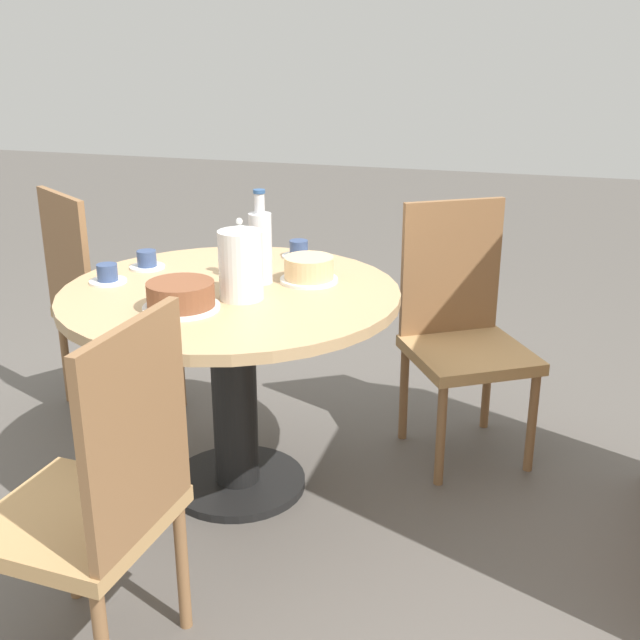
{
  "coord_description": "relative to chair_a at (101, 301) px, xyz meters",
  "views": [
    {
      "loc": [
        2.32,
        0.98,
        1.55
      ],
      "look_at": [
        0.0,
        0.31,
        0.67
      ],
      "focal_mm": 45.0,
      "sensor_mm": 36.0,
      "label": 1
    }
  ],
  "objects": [
    {
      "name": "dining_table",
      "position": [
        0.44,
        0.77,
        0.08
      ],
      "size": [
        1.12,
        1.12,
        0.74
      ],
      "color": "black",
      "rests_on": "ground_plane"
    },
    {
      "name": "cup_b",
      "position": [
        0.48,
        0.34,
        0.28
      ],
      "size": [
        0.13,
        0.13,
        0.06
      ],
      "color": "white",
      "rests_on": "dining_table"
    },
    {
      "name": "water_bottle",
      "position": [
        0.33,
        0.84,
        0.38
      ],
      "size": [
        0.08,
        0.08,
        0.32
      ],
      "color": "silver",
      "rests_on": "dining_table"
    },
    {
      "name": "coffee_pot",
      "position": [
        0.51,
        0.84,
        0.37
      ],
      "size": [
        0.14,
        0.14,
        0.26
      ],
      "color": "white",
      "rests_on": "dining_table"
    },
    {
      "name": "cup_c",
      "position": [
        0.29,
        0.38,
        0.28
      ],
      "size": [
        0.13,
        0.13,
        0.06
      ],
      "color": "white",
      "rests_on": "dining_table"
    },
    {
      "name": "cake_main",
      "position": [
        0.66,
        0.7,
        0.3
      ],
      "size": [
        0.24,
        0.24,
        0.09
      ],
      "color": "white",
      "rests_on": "dining_table"
    },
    {
      "name": "chair_b",
      "position": [
        1.32,
        0.78,
        0.0
      ],
      "size": [
        0.45,
        0.45,
        0.95
      ],
      "rotation": [
        0.0,
        0.0,
        6.21
      ],
      "color": "olive",
      "rests_on": "ground_plane"
    },
    {
      "name": "chair_a",
      "position": [
        0.0,
        0.0,
        0.0
      ],
      "size": [
        0.58,
        0.58,
        0.95
      ],
      "rotation": [
        0.0,
        0.0,
        4.11
      ],
      "color": "olive",
      "rests_on": "ground_plane"
    },
    {
      "name": "cake_second",
      "position": [
        0.28,
        0.99,
        0.29
      ],
      "size": [
        0.2,
        0.2,
        0.09
      ],
      "color": "white",
      "rests_on": "dining_table"
    },
    {
      "name": "cup_a",
      "position": [
        -0.0,
        0.86,
        0.28
      ],
      "size": [
        0.13,
        0.13,
        0.06
      ],
      "color": "white",
      "rests_on": "dining_table"
    },
    {
      "name": "chair_c",
      "position": [
        -0.08,
        1.48,
        0.0
      ],
      "size": [
        0.58,
        0.58,
        0.95
      ],
      "rotation": [
        0.0,
        0.0,
        8.41
      ],
      "color": "olive",
      "rests_on": "ground_plane"
    },
    {
      "name": "cup_d",
      "position": [
        0.17,
        0.75,
        0.28
      ],
      "size": [
        0.13,
        0.13,
        0.06
      ],
      "color": "white",
      "rests_on": "dining_table"
    },
    {
      "name": "ground_plane",
      "position": [
        0.44,
        0.77,
        -0.49
      ],
      "size": [
        14.0,
        14.0,
        0.0
      ],
      "primitive_type": "plane",
      "color": "#56514C"
    }
  ]
}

